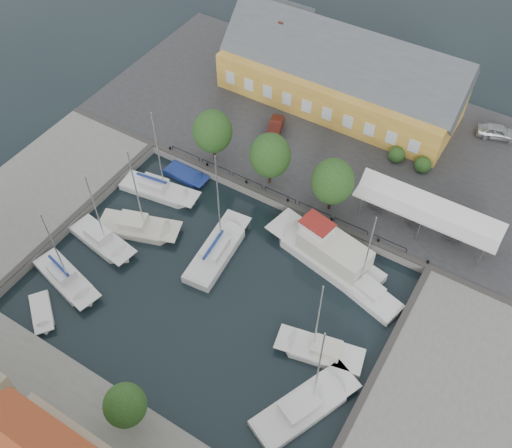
{
  "coord_description": "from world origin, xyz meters",
  "views": [
    {
      "loc": [
        18.73,
        -24.64,
        44.19
      ],
      "look_at": [
        0.0,
        6.0,
        1.5
      ],
      "focal_mm": 40.0,
      "sensor_mm": 36.0,
      "label": 1
    }
  ],
  "objects": [
    {
      "name": "ground",
      "position": [
        0.0,
        0.0,
        0.0
      ],
      "size": [
        140.0,
        140.0,
        0.0
      ],
      "primitive_type": "plane",
      "color": "black",
      "rests_on": "ground"
    },
    {
      "name": "north_quay",
      "position": [
        0.0,
        23.0,
        0.5
      ],
      "size": [
        56.0,
        26.0,
        1.0
      ],
      "primitive_type": "cube",
      "color": "#2D2D30",
      "rests_on": "ground"
    },
    {
      "name": "west_quay",
      "position": [
        -22.0,
        -2.0,
        0.5
      ],
      "size": [
        12.0,
        24.0,
        1.0
      ],
      "primitive_type": "cube",
      "color": "slate",
      "rests_on": "ground"
    },
    {
      "name": "east_quay",
      "position": [
        22.0,
        -2.0,
        0.5
      ],
      "size": [
        12.0,
        24.0,
        1.0
      ],
      "primitive_type": "cube",
      "color": "slate",
      "rests_on": "ground"
    },
    {
      "name": "quay_edge_fittings",
      "position": [
        0.02,
        4.75,
        1.06
      ],
      "size": [
        56.0,
        24.72,
        0.4
      ],
      "color": "#383533",
      "rests_on": "north_quay"
    },
    {
      "name": "warehouse",
      "position": [
        -2.6,
        28.36,
        4.43
      ],
      "size": [
        28.56,
        14.0,
        9.55
      ],
      "color": "#C48B2F",
      "rests_on": "north_quay"
    },
    {
      "name": "tent_canopy",
      "position": [
        14.0,
        14.5,
        3.68
      ],
      "size": [
        14.0,
        4.0,
        2.83
      ],
      "color": "silver",
      "rests_on": "north_quay"
    },
    {
      "name": "quay_trees",
      "position": [
        -2.0,
        12.0,
        4.88
      ],
      "size": [
        18.2,
        4.2,
        6.3
      ],
      "color": "black",
      "rests_on": "north_quay"
    },
    {
      "name": "car_silver",
      "position": [
        16.3,
        31.62,
        1.79
      ],
      "size": [
        4.98,
        3.14,
        1.58
      ],
      "primitive_type": "imported",
      "rotation": [
        0.0,
        0.0,
        1.87
      ],
      "color": "#A8ACB0",
      "rests_on": "north_quay"
    },
    {
      "name": "car_red",
      "position": [
        -5.53,
        19.24,
        1.67
      ],
      "size": [
        2.6,
        4.32,
        1.34
      ],
      "primitive_type": "imported",
      "rotation": [
        0.0,
        0.0,
        0.31
      ],
      "color": "maroon",
      "rests_on": "north_quay"
    },
    {
      "name": "center_sailboat",
      "position": [
        -1.87,
        1.83,
        0.36
      ],
      "size": [
        3.65,
        9.58,
        12.8
      ],
      "color": "silver",
      "rests_on": "ground"
    },
    {
      "name": "trawler",
      "position": [
        7.55,
        6.79,
        1.02
      ],
      "size": [
        12.69,
        6.04,
        5.0
      ],
      "color": "silver",
      "rests_on": "ground"
    },
    {
      "name": "east_boat_a",
      "position": [
        12.3,
        5.1,
        0.26
      ],
      "size": [
        7.84,
        4.44,
        10.79
      ],
      "color": "silver",
      "rests_on": "ground"
    },
    {
      "name": "east_boat_b",
      "position": [
        11.63,
        -2.32,
        0.26
      ],
      "size": [
        7.86,
        4.0,
        10.45
      ],
      "color": "silver",
      "rests_on": "ground"
    },
    {
      "name": "east_boat_c",
      "position": [
        12.58,
        -7.43,
        0.26
      ],
      "size": [
        6.4,
        9.58,
        11.78
      ],
      "color": "silver",
      "rests_on": "ground"
    },
    {
      "name": "west_boat_a",
      "position": [
        -11.82,
        5.41,
        0.27
      ],
      "size": [
        8.99,
        3.7,
        11.58
      ],
      "color": "silver",
      "rests_on": "ground"
    },
    {
      "name": "west_boat_b",
      "position": [
        -10.43,
        0.24,
        0.26
      ],
      "size": [
        8.75,
        5.38,
        11.42
      ],
      "color": "beige",
      "rests_on": "ground"
    },
    {
      "name": "west_boat_c",
      "position": [
        -12.35,
        -2.86,
        0.26
      ],
      "size": [
        7.83,
        3.54,
        10.37
      ],
      "color": "silver",
      "rests_on": "ground"
    },
    {
      "name": "west_boat_d",
      "position": [
        -12.13,
        -8.09,
        0.27
      ],
      "size": [
        8.24,
        4.13,
        10.74
      ],
      "color": "silver",
      "rests_on": "ground"
    },
    {
      "name": "launch_sw",
      "position": [
        -11.47,
        -11.87,
        0.09
      ],
      "size": [
        4.54,
        4.0,
        0.98
      ],
      "color": "silver",
      "rests_on": "ground"
    },
    {
      "name": "launch_nw",
      "position": [
        -10.74,
        8.89,
        0.09
      ],
      "size": [
        5.2,
        2.2,
        0.88
      ],
      "color": "navy",
      "rests_on": "ground"
    }
  ]
}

